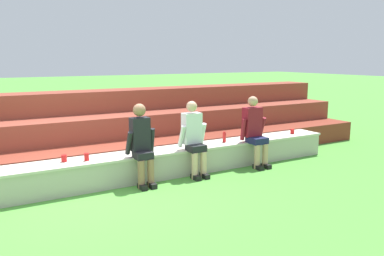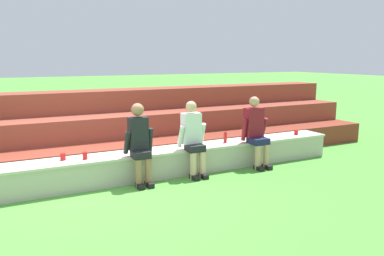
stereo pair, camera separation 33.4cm
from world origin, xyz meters
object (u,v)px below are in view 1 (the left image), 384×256
at_px(plastic_cup_left_end, 64,158).
at_px(water_bottle_mid_left, 224,137).
at_px(plastic_cup_middle, 292,131).
at_px(person_left_of_center, 194,137).
at_px(person_far_left, 142,143).
at_px(person_center, 255,130).
at_px(plastic_cup_right_end, 87,157).

bearing_deg(plastic_cup_left_end, water_bottle_mid_left, -1.13).
relative_size(plastic_cup_middle, plastic_cup_left_end, 0.93).
bearing_deg(plastic_cup_left_end, person_left_of_center, -8.25).
bearing_deg(plastic_cup_middle, plastic_cup_left_end, 179.00).
relative_size(person_far_left, person_left_of_center, 1.01).
xyz_separation_m(person_center, plastic_cup_middle, (1.25, 0.25, -0.19)).
bearing_deg(person_left_of_center, plastic_cup_middle, 5.14).
height_order(person_center, water_bottle_mid_left, person_center).
bearing_deg(plastic_cup_right_end, plastic_cup_middle, 0.31).
relative_size(plastic_cup_right_end, plastic_cup_left_end, 1.11).
distance_m(person_left_of_center, water_bottle_mid_left, 0.88).
xyz_separation_m(person_left_of_center, plastic_cup_right_end, (-1.86, 0.21, -0.17)).
relative_size(person_left_of_center, plastic_cup_left_end, 12.20).
bearing_deg(plastic_cup_right_end, plastic_cup_left_end, 161.89).
relative_size(person_far_left, water_bottle_mid_left, 6.36).
relative_size(plastic_cup_middle, plastic_cup_right_end, 0.83).
distance_m(plastic_cup_middle, plastic_cup_right_end, 4.47).
distance_m(water_bottle_mid_left, plastic_cup_left_end, 3.03).
height_order(person_left_of_center, water_bottle_mid_left, person_left_of_center).
xyz_separation_m(water_bottle_mid_left, plastic_cup_left_end, (-3.03, 0.06, -0.05)).
distance_m(person_far_left, plastic_cup_right_end, 0.90).
height_order(person_left_of_center, plastic_cup_right_end, person_left_of_center).
bearing_deg(person_left_of_center, plastic_cup_right_end, 173.56).
distance_m(person_left_of_center, person_center, 1.36).
xyz_separation_m(water_bottle_mid_left, plastic_cup_right_end, (-2.70, -0.05, -0.04)).
relative_size(person_far_left, plastic_cup_left_end, 12.37).
relative_size(person_center, water_bottle_mid_left, 6.37).
distance_m(person_far_left, plastic_cup_left_end, 1.24).
bearing_deg(person_left_of_center, person_far_left, -177.89).
xyz_separation_m(person_center, water_bottle_mid_left, (-0.52, 0.28, -0.14)).
height_order(person_far_left, plastic_cup_left_end, person_far_left).
bearing_deg(person_center, plastic_cup_middle, 11.50).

